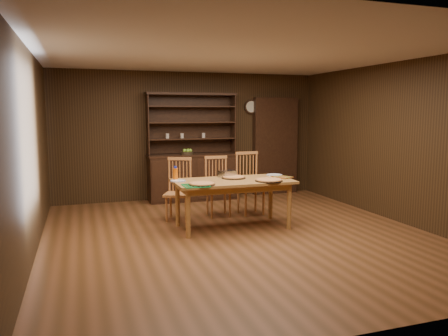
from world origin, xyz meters
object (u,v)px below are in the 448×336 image
object	(u,v)px
chair_left	(179,187)
chair_right	(249,181)
china_hutch	(193,171)
chair_center	(217,184)
dining_table	(233,185)
juice_bottle	(175,174)

from	to	relation	value
chair_left	chair_right	xyz separation A→B (m)	(1.28, 0.05, 0.03)
china_hutch	chair_center	size ratio (longest dim) A/B	2.11
chair_right	china_hutch	bearing A→B (deg)	110.91
china_hutch	dining_table	size ratio (longest dim) A/B	1.20
chair_center	chair_right	world-z (taller)	chair_right
china_hutch	chair_right	xyz separation A→B (m)	(0.65, -1.46, -0.02)
chair_left	dining_table	bearing A→B (deg)	-25.33
chair_left	china_hutch	bearing A→B (deg)	92.06
china_hutch	chair_right	size ratio (longest dim) A/B	2.00
dining_table	chair_right	xyz separation A→B (m)	(0.60, 0.85, -0.09)
chair_left	juice_bottle	bearing A→B (deg)	-82.82
chair_left	chair_center	xyz separation A→B (m)	(0.70, 0.08, -0.00)
china_hutch	chair_center	distance (m)	1.44
dining_table	chair_left	world-z (taller)	chair_left
chair_left	chair_right	size ratio (longest dim) A/B	0.95
dining_table	juice_bottle	bearing A→B (deg)	162.60
china_hutch	juice_bottle	size ratio (longest dim) A/B	10.07
chair_left	juice_bottle	distance (m)	0.64
chair_left	chair_center	size ratio (longest dim) A/B	1.01
dining_table	chair_left	bearing A→B (deg)	130.17
china_hutch	chair_right	distance (m)	1.60
china_hutch	dining_table	distance (m)	2.31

